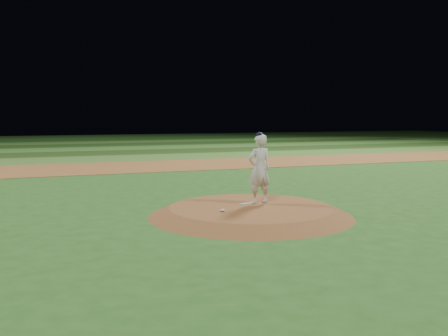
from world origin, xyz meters
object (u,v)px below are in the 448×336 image
at_px(pitchers_mound, 251,211).
at_px(pitching_rubber, 248,203).
at_px(rosin_bag, 223,210).
at_px(pitcher_on_mound, 259,169).

height_order(pitchers_mound, pitching_rubber, pitching_rubber).
distance_m(pitchers_mound, rosin_bag, 1.06).
height_order(pitching_rubber, rosin_bag, rosin_bag).
xyz_separation_m(pitchers_mound, pitcher_on_mound, (0.42, 0.36, 1.10)).
distance_m(pitching_rubber, pitcher_on_mound, 1.02).
height_order(pitchers_mound, pitcher_on_mound, pitcher_on_mound).
relative_size(pitchers_mound, rosin_bag, 42.61).
bearing_deg(pitcher_on_mound, rosin_bag, -151.11).
relative_size(pitching_rubber, rosin_bag, 4.05).
bearing_deg(pitcher_on_mound, pitching_rubber, 173.27).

